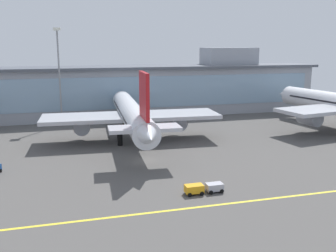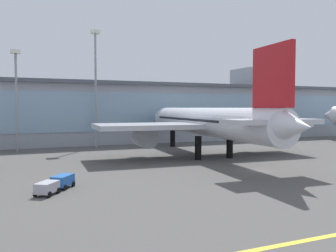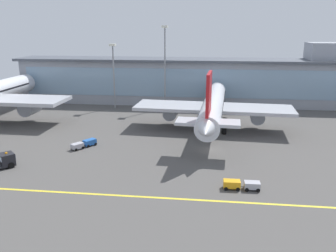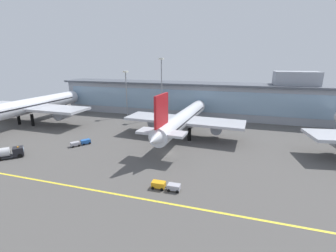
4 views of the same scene
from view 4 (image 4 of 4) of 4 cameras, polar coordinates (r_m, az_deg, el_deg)
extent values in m
plane|color=#514F4C|center=(63.54, 0.07, -6.62)|extent=(180.00, 180.00, 0.00)
cube|color=yellow|center=(45.24, -8.42, -16.72)|extent=(144.00, 0.50, 0.01)
cube|color=#9399A3|center=(105.08, 7.42, 6.15)|extent=(125.84, 12.00, 13.87)
cube|color=#84A3BC|center=(99.09, 6.84, 6.00)|extent=(120.81, 0.20, 8.87)
cube|color=#4C515B|center=(104.13, 7.56, 10.13)|extent=(128.84, 14.00, 0.80)
cube|color=#9399A3|center=(106.53, 28.57, 9.93)|extent=(16.00, 10.00, 6.00)
cylinder|color=black|center=(107.47, -32.46, 1.47)|extent=(1.10, 1.10, 4.51)
cylinder|color=black|center=(102.41, -30.03, 1.23)|extent=(1.10, 1.10, 4.51)
cylinder|color=black|center=(119.88, -23.52, 3.88)|extent=(1.10, 1.10, 4.51)
cylinder|color=silver|center=(106.48, -30.12, 4.35)|extent=(6.43, 47.60, 5.63)
cone|color=silver|center=(124.65, -21.54, 6.74)|extent=(5.44, 5.16, 5.35)
cube|color=#84A3BC|center=(121.80, -22.65, 6.91)|extent=(4.29, 4.01, 1.69)
cube|color=black|center=(106.41, -30.15, 4.57)|extent=(6.36, 40.00, 0.45)
cube|color=#B7BAC1|center=(106.59, -30.07, 3.98)|extent=(46.23, 12.17, 0.90)
cylinder|color=#999EA8|center=(117.81, -33.56, 3.29)|extent=(4.05, 6.24, 3.94)
cylinder|color=#999EA8|center=(99.14, -24.13, 2.67)|extent=(4.05, 6.24, 3.94)
cylinder|color=black|center=(74.58, 0.84, -1.60)|extent=(1.10, 1.10, 3.90)
cylinder|color=black|center=(72.92, 5.18, -2.07)|extent=(1.10, 1.10, 3.90)
cylinder|color=black|center=(92.18, 6.71, 1.67)|extent=(1.10, 1.10, 3.90)
cylinder|color=silver|center=(75.77, 3.82, 1.90)|extent=(7.45, 43.45, 4.88)
cone|color=silver|center=(97.63, 7.73, 4.92)|extent=(4.89, 4.66, 4.64)
cone|color=silver|center=(54.58, -3.24, -3.21)|extent=(4.46, 5.61, 4.15)
cube|color=#84A3BC|center=(94.41, 7.32, 5.09)|extent=(3.86, 3.63, 1.46)
cube|color=black|center=(75.68, 3.83, 2.17)|extent=(7.09, 36.55, 0.39)
cube|color=#B7BAC1|center=(75.91, 3.81, 1.45)|extent=(38.68, 12.64, 0.78)
cylinder|color=#999EA8|center=(81.36, -3.11, 1.04)|extent=(3.75, 5.81, 3.42)
cylinder|color=#999EA8|center=(75.69, 11.89, -0.41)|extent=(3.75, 5.81, 3.42)
cube|color=red|center=(56.82, -1.60, 3.82)|extent=(1.05, 7.80, 7.81)
cube|color=#B7BAC1|center=(58.24, -1.56, -1.59)|extent=(12.46, 5.48, 0.62)
cylinder|color=black|center=(73.77, -32.18, -5.46)|extent=(0.98, 1.00, 1.10)
cylinder|color=black|center=(71.32, -32.24, -6.14)|extent=(0.98, 1.00, 1.10)
cylinder|color=black|center=(74.26, -35.63, -5.89)|extent=(0.98, 1.00, 1.10)
cube|color=#2D2D33|center=(73.05, -35.57, -6.28)|extent=(6.92, 7.08, 0.30)
cube|color=black|center=(72.30, -32.52, -5.19)|extent=(3.50, 3.49, 2.20)
cube|color=#84A3BC|center=(72.15, -32.58, -4.83)|extent=(3.49, 3.48, 0.88)
cube|color=orange|center=(71.92, -32.66, -4.28)|extent=(0.30, 0.40, 0.20)
cylinder|color=black|center=(47.02, -3.69, -14.79)|extent=(0.60, 0.21, 0.60)
cylinder|color=black|center=(48.24, -3.08, -13.93)|extent=(0.60, 0.21, 0.60)
cylinder|color=black|center=(46.51, -1.51, -15.13)|extent=(0.60, 0.21, 0.60)
cylinder|color=black|center=(47.74, -0.95, -14.25)|extent=(0.60, 0.21, 0.60)
cube|color=orange|center=(47.09, -2.32, -13.94)|extent=(2.62, 1.54, 1.10)
cylinder|color=black|center=(46.17, 0.15, -15.37)|extent=(0.60, 0.19, 0.60)
cylinder|color=black|center=(47.42, 0.66, -14.47)|extent=(0.60, 0.19, 0.60)
cylinder|color=black|center=(45.81, 2.25, -15.66)|extent=(0.60, 0.19, 0.60)
cylinder|color=black|center=(47.06, 2.70, -14.74)|extent=(0.60, 0.19, 0.60)
cube|color=#A8A8B2|center=(46.35, 1.45, -14.53)|extent=(2.42, 1.54, 1.00)
cube|color=#2D2D33|center=(46.87, -0.39, -14.65)|extent=(0.60, 0.11, 0.08)
cylinder|color=black|center=(75.13, -18.84, -3.67)|extent=(0.51, 0.61, 0.60)
cylinder|color=black|center=(73.78, -18.45, -3.99)|extent=(0.51, 0.61, 0.60)
cylinder|color=black|center=(74.61, -20.16, -3.93)|extent=(0.51, 0.61, 0.60)
cylinder|color=black|center=(73.25, -19.79, -4.25)|extent=(0.51, 0.61, 0.60)
cube|color=#235BB2|center=(74.01, -19.35, -3.55)|extent=(2.72, 2.99, 1.10)
cylinder|color=black|center=(74.26, -21.14, -4.12)|extent=(0.49, 0.59, 0.60)
cylinder|color=black|center=(72.89, -20.79, -4.45)|extent=(0.49, 0.59, 0.60)
cylinder|color=black|center=(73.85, -22.38, -4.36)|extent=(0.49, 0.59, 0.60)
cylinder|color=black|center=(72.48, -22.05, -4.70)|extent=(0.49, 0.59, 0.60)
cube|color=#A8A8B2|center=(73.21, -21.63, -4.04)|extent=(2.61, 2.83, 1.00)
cube|color=#2D2D33|center=(73.70, -20.49, -4.08)|extent=(0.43, 0.55, 0.08)
cylinder|color=gray|center=(99.25, -1.56, 8.76)|extent=(0.44, 0.44, 24.27)
cube|color=silver|center=(98.52, -1.62, 15.99)|extent=(1.80, 1.80, 0.70)
cylinder|color=gray|center=(104.57, -10.01, 7.43)|extent=(0.44, 0.44, 19.02)
cube|color=silver|center=(103.65, -10.28, 12.83)|extent=(1.80, 1.80, 0.70)
camera|label=1|loc=(32.66, -88.98, -5.98)|focal=41.15mm
camera|label=2|loc=(52.32, -50.37, -7.53)|focal=38.01mm
camera|label=3|loc=(21.24, -106.41, -4.35)|focal=37.17mm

